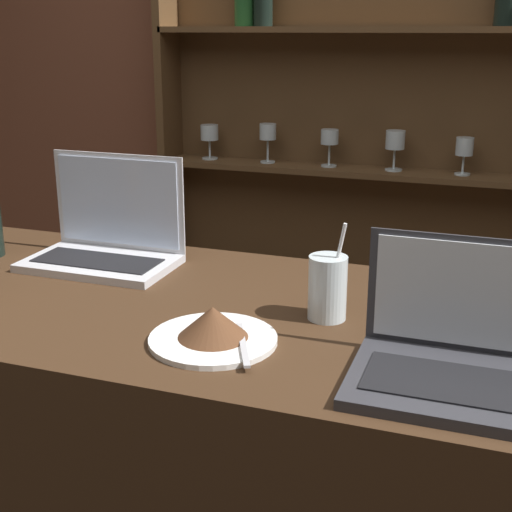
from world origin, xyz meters
TOP-DOWN VIEW (x-y plane):
  - back_wall at (0.00, 1.74)m, footprint 7.00×0.06m
  - back_shelf at (-0.02, 1.66)m, footprint 1.51×0.18m
  - laptop_near at (-0.39, 0.52)m, footprint 0.34×0.20m
  - laptop_far at (0.44, 0.18)m, footprint 0.34×0.24m
  - cake_plate at (0.01, 0.19)m, footprint 0.22×0.22m
  - water_glass at (0.17, 0.36)m, footprint 0.07×0.07m

SIDE VIEW (x-z plane):
  - back_shelf at x=-0.02m, z-range 0.04..1.96m
  - cake_plate at x=0.01m, z-range 1.01..1.08m
  - laptop_far at x=0.44m, z-range 0.96..1.17m
  - laptop_near at x=-0.39m, z-range 0.95..1.20m
  - water_glass at x=0.17m, z-range 0.99..1.17m
  - back_wall at x=0.00m, z-range 0.00..2.70m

